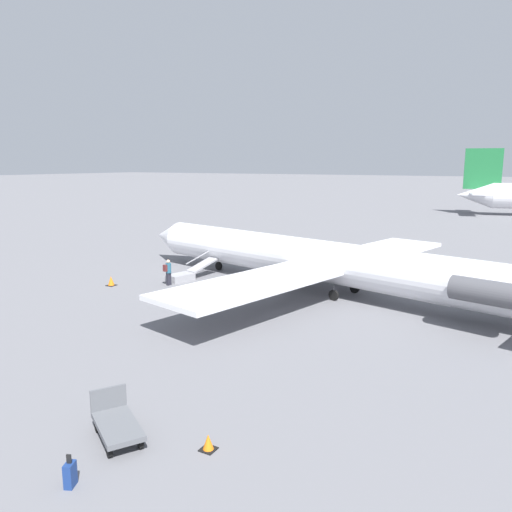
{
  "coord_description": "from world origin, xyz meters",
  "views": [
    {
      "loc": [
        -12.53,
        28.96,
        8.07
      ],
      "look_at": [
        4.06,
        -0.1,
        1.8
      ],
      "focal_mm": 35.0,
      "sensor_mm": 36.0,
      "label": 1
    }
  ],
  "objects_px": {
    "airplane_main": "(323,261)",
    "boarding_stairs": "(185,275)",
    "suitcase": "(70,474)",
    "luggage_cart": "(117,423)",
    "passenger": "(168,271)"
  },
  "relations": [
    {
      "from": "boarding_stairs",
      "to": "luggage_cart",
      "type": "xyz_separation_m",
      "value": [
        -10.79,
        17.25,
        0.09
      ]
    },
    {
      "from": "luggage_cart",
      "to": "passenger",
      "type": "bearing_deg",
      "value": -24.01
    },
    {
      "from": "luggage_cart",
      "to": "airplane_main",
      "type": "bearing_deg",
      "value": -55.22
    },
    {
      "from": "boarding_stairs",
      "to": "passenger",
      "type": "xyz_separation_m",
      "value": [
        0.03,
        1.76,
        0.63
      ]
    },
    {
      "from": "boarding_stairs",
      "to": "suitcase",
      "type": "relative_size",
      "value": 4.7
    },
    {
      "from": "boarding_stairs",
      "to": "suitcase",
      "type": "distance_m",
      "value": 22.61
    },
    {
      "from": "airplane_main",
      "to": "luggage_cart",
      "type": "relative_size",
      "value": 13.22
    },
    {
      "from": "suitcase",
      "to": "airplane_main",
      "type": "bearing_deg",
      "value": -84.94
    },
    {
      "from": "boarding_stairs",
      "to": "luggage_cart",
      "type": "height_order",
      "value": "boarding_stairs"
    },
    {
      "from": "airplane_main",
      "to": "luggage_cart",
      "type": "height_order",
      "value": "airplane_main"
    },
    {
      "from": "airplane_main",
      "to": "boarding_stairs",
      "type": "distance_m",
      "value": 9.85
    },
    {
      "from": "airplane_main",
      "to": "boarding_stairs",
      "type": "height_order",
      "value": "airplane_main"
    },
    {
      "from": "passenger",
      "to": "luggage_cart",
      "type": "xyz_separation_m",
      "value": [
        -10.82,
        15.49,
        -0.54
      ]
    },
    {
      "from": "airplane_main",
      "to": "suitcase",
      "type": "relative_size",
      "value": 36.84
    },
    {
      "from": "luggage_cart",
      "to": "suitcase",
      "type": "height_order",
      "value": "luggage_cart"
    }
  ]
}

